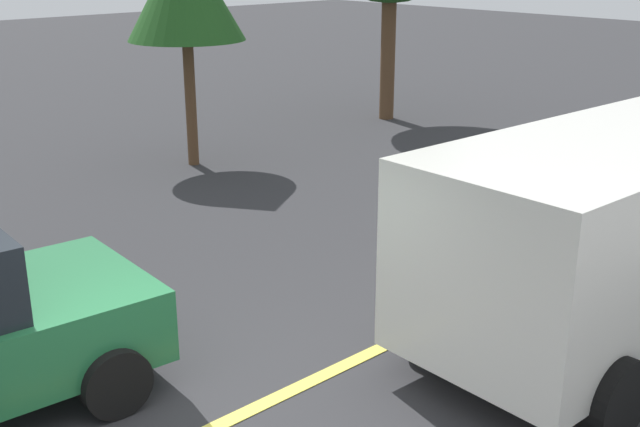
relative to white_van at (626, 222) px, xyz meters
name	(u,v)px	position (x,y,z in m)	size (l,w,h in m)	color
lane_marking_centre	(418,330)	(-1.51, 1.44, -1.26)	(28.00, 0.16, 0.01)	#E0D14C
white_van	(626,222)	(0.00, 0.00, 0.00)	(5.26, 2.39, 2.20)	silver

